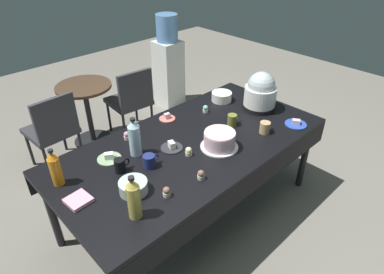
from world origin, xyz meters
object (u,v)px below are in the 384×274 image
cupcake_berry (127,136)px  maroon_chair_right (131,98)px  cupcake_rose (201,175)px  round_cafe_table (87,103)px  soda_bottle_water (135,138)px  dessert_plate_coral (167,118)px  glass_salad_bowl (133,187)px  cupcake_lemon (167,192)px  soda_bottle_orange_juice (55,168)px  dessert_plate_cobalt (296,123)px  coffee_mug_olive (232,120)px  maroon_chair_left (53,127)px  coffee_mug_navy (149,161)px  frosted_layer_cake (220,140)px  dessert_plate_sage (109,158)px  ceramic_snack_bowl (222,97)px  dessert_plate_charcoal (172,147)px  cupcake_mint (189,151)px  cupcake_cocoa (206,109)px  potluck_table (192,149)px  slow_cooker (260,92)px  coffee_mug_black (120,165)px  water_cooler (168,64)px  soda_bottle_ginger_ale (134,199)px  coffee_mug_tan (265,127)px

cupcake_berry → maroon_chair_right: (0.73, 1.03, -0.29)m
cupcake_rose → round_cafe_table: cupcake_rose is taller
soda_bottle_water → dessert_plate_coral: bearing=25.5°
cupcake_berry → glass_salad_bowl: bearing=-120.6°
cupcake_lemon → soda_bottle_orange_juice: bearing=126.9°
dessert_plate_cobalt → cupcake_rose: 1.09m
coffee_mug_olive → maroon_chair_left: size_ratio=0.14×
coffee_mug_navy → maroon_chair_right: (0.82, 1.44, -0.31)m
dessert_plate_coral → soda_bottle_orange_juice: size_ratio=0.52×
cupcake_berry → soda_bottle_orange_juice: soda_bottle_orange_juice is taller
frosted_layer_cake → coffee_mug_olive: 0.36m
dessert_plate_sage → maroon_chair_left: bearing=88.0°
glass_salad_bowl → ceramic_snack_bowl: size_ratio=0.96×
ceramic_snack_bowl → dessert_plate_sage: (-1.30, -0.07, -0.03)m
soda_bottle_water → dessert_plate_charcoal: bearing=-28.0°
cupcake_berry → dessert_plate_cobalt: bearing=-34.6°
cupcake_rose → cupcake_mint: bearing=63.7°
cupcake_cocoa → potluck_table: bearing=-147.7°
slow_cooker → coffee_mug_olive: (-0.41, -0.03, -0.11)m
dessert_plate_sage → coffee_mug_black: bearing=-95.1°
slow_cooker → maroon_chair_right: slow_cooker is taller
glass_salad_bowl → coffee_mug_navy: coffee_mug_navy is taller
ceramic_snack_bowl → cupcake_berry: 1.05m
frosted_layer_cake → dessert_plate_coral: 0.61m
glass_salad_bowl → soda_bottle_orange_juice: soda_bottle_orange_juice is taller
glass_salad_bowl → coffee_mug_black: coffee_mug_black is taller
soda_bottle_orange_juice → coffee_mug_black: soda_bottle_orange_juice is taller
ceramic_snack_bowl → water_cooler: water_cooler is taller
coffee_mug_olive → water_cooler: water_cooler is taller
cupcake_mint → soda_bottle_ginger_ale: 0.69m
dessert_plate_sage → maroon_chair_right: size_ratio=0.21×
dessert_plate_charcoal → dessert_plate_coral: 0.45m
coffee_mug_olive → round_cafe_table: bearing=105.9°
cupcake_mint → soda_bottle_orange_juice: size_ratio=0.25×
dessert_plate_coral → maroon_chair_left: (-0.64, 1.01, -0.27)m
coffee_mug_black → dessert_plate_cobalt: bearing=-19.2°
cupcake_berry → coffee_mug_navy: (-0.09, -0.40, 0.01)m
water_cooler → coffee_mug_navy: bearing=-133.2°
dessert_plate_charcoal → dessert_plate_cobalt: bearing=-25.0°
soda_bottle_ginger_ale → coffee_mug_black: 0.46m
cupcake_mint → cupcake_rose: 0.28m
slow_cooker → coffee_mug_olive: slow_cooker is taller
dessert_plate_coral → coffee_mug_navy: size_ratio=1.10×
cupcake_cocoa → coffee_mug_tan: bearing=-80.2°
cupcake_mint → maroon_chair_left: bearing=105.0°
cupcake_mint → coffee_mug_tan: size_ratio=0.53×
ceramic_snack_bowl → soda_bottle_orange_juice: size_ratio=0.71×
potluck_table → dessert_plate_charcoal: dessert_plate_charcoal is taller
dessert_plate_charcoal → soda_bottle_ginger_ale: soda_bottle_ginger_ale is taller
potluck_table → soda_bottle_ginger_ale: size_ratio=7.48×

